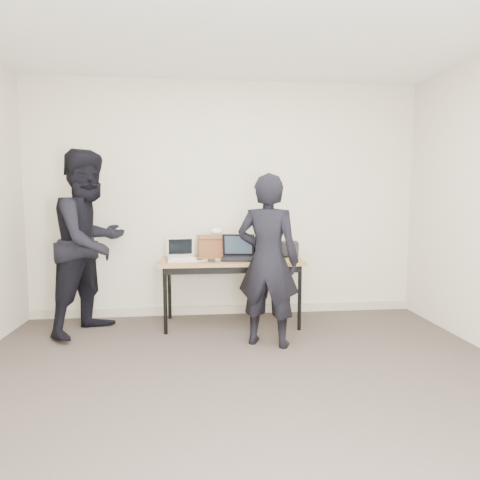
{
  "coord_description": "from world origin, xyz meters",
  "views": [
    {
      "loc": [
        -0.3,
        -2.42,
        1.38
      ],
      "look_at": [
        0.1,
        1.6,
        0.95
      ],
      "focal_mm": 30.0,
      "sensor_mm": 36.0,
      "label": 1
    }
  ],
  "objects": [
    {
      "name": "room",
      "position": [
        0.0,
        0.0,
        1.35
      ],
      "size": [
        4.6,
        4.6,
        2.8
      ],
      "color": "#433933",
      "rests_on": "ground"
    },
    {
      "name": "desk",
      "position": [
        0.03,
        1.83,
        0.66
      ],
      "size": [
        1.5,
        0.66,
        0.72
      ],
      "rotation": [
        0.0,
        0.0,
        -0.01
      ],
      "color": "olive",
      "rests_on": "ground"
    },
    {
      "name": "laptop_beige",
      "position": [
        -0.5,
        1.79,
        0.77
      ],
      "size": [
        0.32,
        0.32,
        0.23
      ],
      "rotation": [
        0.0,
        0.0,
        0.13
      ],
      "color": "#B5AB90",
      "rests_on": "desk"
    },
    {
      "name": "laptop_center",
      "position": [
        0.1,
        1.8,
        0.78
      ],
      "size": [
        0.39,
        0.37,
        0.27
      ],
      "rotation": [
        0.0,
        0.0,
        -0.14
      ],
      "color": "black",
      "rests_on": "desk"
    },
    {
      "name": "laptop_right",
      "position": [
        0.46,
        1.97,
        0.77
      ],
      "size": [
        0.43,
        0.43,
        0.24
      ],
      "rotation": [
        0.0,
        0.0,
        0.52
      ],
      "color": "black",
      "rests_on": "desk"
    },
    {
      "name": "leather_satchel",
      "position": [
        -0.15,
        2.05,
        0.85
      ],
      "size": [
        0.37,
        0.2,
        0.25
      ],
      "rotation": [
        0.0,
        0.0,
        0.06
      ],
      "color": "brown",
      "rests_on": "desk"
    },
    {
      "name": "tissue",
      "position": [
        -0.12,
        2.06,
        1.0
      ],
      "size": [
        0.14,
        0.1,
        0.08
      ],
      "primitive_type": "ellipsoid",
      "rotation": [
        0.0,
        0.0,
        0.04
      ],
      "color": "white",
      "rests_on": "leather_satchel"
    },
    {
      "name": "equipment_box",
      "position": [
        0.66,
        2.02,
        0.8
      ],
      "size": [
        0.31,
        0.27,
        0.16
      ],
      "primitive_type": "cube",
      "rotation": [
        0.0,
        0.0,
        -0.14
      ],
      "color": "black",
      "rests_on": "desk"
    },
    {
      "name": "power_brick",
      "position": [
        -0.19,
        1.66,
        0.73
      ],
      "size": [
        0.08,
        0.06,
        0.03
      ],
      "primitive_type": "cube",
      "rotation": [
        0.0,
        0.0,
        -0.09
      ],
      "color": "black",
      "rests_on": "desk"
    },
    {
      "name": "cables",
      "position": [
        -0.03,
        1.79,
        0.72
      ],
      "size": [
        1.15,
        0.4,
        0.01
      ],
      "rotation": [
        0.0,
        0.0,
        -0.15
      ],
      "color": "silver",
      "rests_on": "desk"
    },
    {
      "name": "person_typist",
      "position": [
        0.32,
        1.19,
        0.8
      ],
      "size": [
        0.68,
        0.58,
        1.6
      ],
      "primitive_type": "imported",
      "rotation": [
        0.0,
        0.0,
        2.75
      ],
      "color": "black",
      "rests_on": "ground"
    },
    {
      "name": "person_observer",
      "position": [
        -1.41,
        1.74,
        0.93
      ],
      "size": [
        1.06,
        1.13,
        1.85
      ],
      "primitive_type": "imported",
      "rotation": [
        0.0,
        0.0,
        1.05
      ],
      "color": "black",
      "rests_on": "ground"
    },
    {
      "name": "baseboard",
      "position": [
        0.0,
        2.23,
        0.05
      ],
      "size": [
        4.5,
        0.03,
        0.1
      ],
      "primitive_type": "cube",
      "color": "#B0A792",
      "rests_on": "ground"
    }
  ]
}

